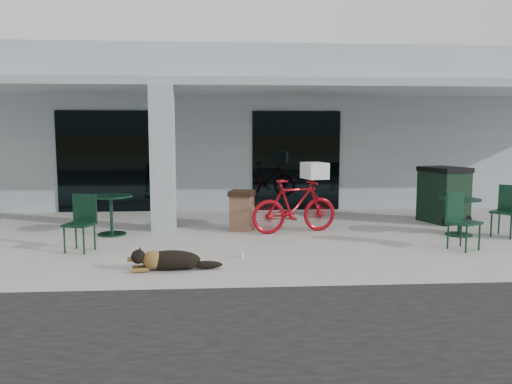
{
  "coord_description": "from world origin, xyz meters",
  "views": [
    {
      "loc": [
        -0.22,
        -8.56,
        2.09
      ],
      "look_at": [
        0.41,
        0.71,
        1.0
      ],
      "focal_mm": 35.0,
      "sensor_mm": 36.0,
      "label": 1
    }
  ],
  "objects": [
    {
      "name": "trash_receptacle",
      "position": [
        0.2,
        2.1,
        0.43
      ],
      "size": [
        0.63,
        0.63,
        0.87
      ],
      "primitive_type": null,
      "rotation": [
        0.0,
        0.0,
        -0.28
      ],
      "color": "brown",
      "rests_on": "ground"
    },
    {
      "name": "cafe_table_near",
      "position": [
        -2.52,
        1.8,
        0.41
      ],
      "size": [
        0.93,
        0.93,
        0.83
      ],
      "primitive_type": null,
      "rotation": [
        0.0,
        0.0,
        0.06
      ],
      "color": "#133725",
      "rests_on": "ground"
    },
    {
      "name": "storefront_glass_right",
      "position": [
        1.8,
        4.98,
        1.35
      ],
      "size": [
        2.4,
        0.06,
        2.7
      ],
      "primitive_type": "cube",
      "color": "black",
      "rests_on": "ground"
    },
    {
      "name": "overhang",
      "position": [
        0.0,
        3.6,
        3.21
      ],
      "size": [
        22.0,
        2.8,
        0.18
      ],
      "primitive_type": "cube",
      "color": "silver",
      "rests_on": "column"
    },
    {
      "name": "storefront_glass_left",
      "position": [
        -3.2,
        4.98,
        1.35
      ],
      "size": [
        2.8,
        0.06,
        2.7
      ],
      "primitive_type": "cube",
      "color": "black",
      "rests_on": "ground"
    },
    {
      "name": "cafe_chair_far_b",
      "position": [
        5.52,
        1.07,
        0.52
      ],
      "size": [
        0.7,
        0.69,
        1.04
      ],
      "primitive_type": null,
      "rotation": [
        0.0,
        0.0,
        -0.9
      ],
      "color": "#133725",
      "rests_on": "ground"
    },
    {
      "name": "ground",
      "position": [
        0.0,
        0.0,
        0.0
      ],
      "size": [
        80.0,
        80.0,
        0.0
      ],
      "primitive_type": "plane",
      "color": "#B7B4AD",
      "rests_on": "ground"
    },
    {
      "name": "cafe_chair_far_a",
      "position": [
        4.13,
        0.02,
        0.52
      ],
      "size": [
        0.65,
        0.67,
        1.03
      ],
      "primitive_type": null,
      "rotation": [
        0.0,
        0.0,
        0.49
      ],
      "color": "#133725",
      "rests_on": "ground"
    },
    {
      "name": "column",
      "position": [
        -1.5,
        2.3,
        1.56
      ],
      "size": [
        0.5,
        0.5,
        3.12
      ],
      "primitive_type": "cube",
      "color": "silver",
      "rests_on": "ground"
    },
    {
      "name": "wheeled_bin",
      "position": [
        5.0,
        2.8,
        0.66
      ],
      "size": [
        1.09,
        1.23,
        1.31
      ],
      "primitive_type": null,
      "rotation": [
        0.0,
        0.0,
        0.32
      ],
      "color": "black",
      "rests_on": "ground"
    },
    {
      "name": "building",
      "position": [
        0.0,
        8.5,
        2.25
      ],
      "size": [
        22.0,
        7.0,
        4.5
      ],
      "primitive_type": "cube",
      "color": "silver",
      "rests_on": "ground"
    },
    {
      "name": "laundry_basket",
      "position": [
        1.74,
        1.89,
        1.31
      ],
      "size": [
        0.56,
        0.66,
        0.34
      ],
      "primitive_type": "cube",
      "rotation": [
        0.0,
        0.0,
        1.82
      ],
      "color": "white",
      "rests_on": "bicycle"
    },
    {
      "name": "cup_on_table",
      "position": [
        4.76,
        1.4,
        0.82
      ],
      "size": [
        0.09,
        0.09,
        0.1
      ],
      "primitive_type": "cylinder",
      "rotation": [
        0.0,
        0.0,
        0.31
      ],
      "color": "white",
      "rests_on": "cafe_table_far"
    },
    {
      "name": "cup_near_dog",
      "position": [
        0.1,
        -0.3,
        0.04
      ],
      "size": [
        0.09,
        0.09,
        0.09
      ],
      "primitive_type": "cylinder",
      "rotation": [
        0.0,
        0.0,
        -0.36
      ],
      "color": "white",
      "rests_on": "ground"
    },
    {
      "name": "cafe_table_far",
      "position": [
        4.65,
        1.26,
        0.38
      ],
      "size": [
        1.03,
        1.03,
        0.77
      ],
      "primitive_type": null,
      "rotation": [
        0.0,
        0.0,
        0.31
      ],
      "color": "#133725",
      "rests_on": "ground"
    },
    {
      "name": "cafe_chair_near",
      "position": [
        -2.76,
        0.32,
        0.51
      ],
      "size": [
        0.57,
        0.6,
        1.01
      ],
      "primitive_type": null,
      "rotation": [
        0.0,
        0.0,
        -0.27
      ],
      "color": "#133725",
      "rests_on": "ground"
    },
    {
      "name": "dog",
      "position": [
        -1.02,
        -1.0,
        0.18
      ],
      "size": [
        1.1,
        0.49,
        0.35
      ],
      "primitive_type": null,
      "rotation": [
        0.0,
        0.0,
        0.14
      ],
      "color": "black",
      "rests_on": "ground"
    },
    {
      "name": "bicycle",
      "position": [
        1.3,
        1.78,
        0.57
      ],
      "size": [
        1.97,
        0.99,
        1.14
      ],
      "primitive_type": "imported",
      "rotation": [
        0.0,
        0.0,
        1.82
      ],
      "color": "#A00C17",
      "rests_on": "ground"
    }
  ]
}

